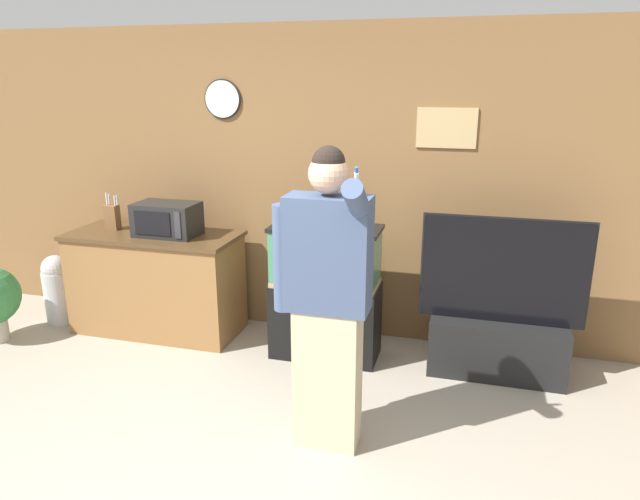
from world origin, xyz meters
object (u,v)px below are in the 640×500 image
object	(u,v)px
aquarium_on_stand	(326,292)
trash_bin	(58,288)
knife_block	(112,217)
person_standing	(326,299)
tv_on_stand	(498,330)
counter_island	(157,282)
microwave	(167,219)

from	to	relation	value
aquarium_on_stand	trash_bin	world-z (taller)	aquarium_on_stand
knife_block	person_standing	world-z (taller)	person_standing
aquarium_on_stand	tv_on_stand	world-z (taller)	tv_on_stand
counter_island	trash_bin	bearing A→B (deg)	-174.67
knife_block	trash_bin	bearing A→B (deg)	-167.31
aquarium_on_stand	trash_bin	distance (m)	2.54
tv_on_stand	trash_bin	world-z (taller)	tv_on_stand
person_standing	trash_bin	distance (m)	3.11
knife_block	tv_on_stand	size ratio (longest dim) A/B	0.26
person_standing	knife_block	bearing A→B (deg)	151.12
trash_bin	knife_block	bearing A→B (deg)	12.69
microwave	tv_on_stand	size ratio (longest dim) A/B	0.43
counter_island	person_standing	xyz separation A→B (m)	(1.86, -1.22, 0.50)
microwave	tv_on_stand	xyz separation A→B (m)	(2.73, -0.02, -0.67)
microwave	knife_block	world-z (taller)	knife_block
tv_on_stand	trash_bin	xyz separation A→B (m)	(-3.86, -0.06, -0.03)
person_standing	trash_bin	world-z (taller)	person_standing
knife_block	microwave	bearing A→B (deg)	-5.47
aquarium_on_stand	counter_island	bearing A→B (deg)	176.97
counter_island	microwave	distance (m)	0.61
counter_island	microwave	xyz separation A→B (m)	(0.16, -0.02, 0.58)
aquarium_on_stand	trash_bin	bearing A→B (deg)	-179.81
counter_island	microwave	world-z (taller)	microwave
microwave	aquarium_on_stand	xyz separation A→B (m)	(1.40, -0.06, -0.49)
microwave	person_standing	bearing A→B (deg)	-35.16
tv_on_stand	microwave	bearing A→B (deg)	179.65
aquarium_on_stand	person_standing	distance (m)	1.24
knife_block	trash_bin	world-z (taller)	knife_block
tv_on_stand	person_standing	xyz separation A→B (m)	(-1.02, -1.18, 0.59)
aquarium_on_stand	microwave	bearing A→B (deg)	177.37
aquarium_on_stand	person_standing	size ratio (longest dim) A/B	0.59
microwave	trash_bin	world-z (taller)	microwave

